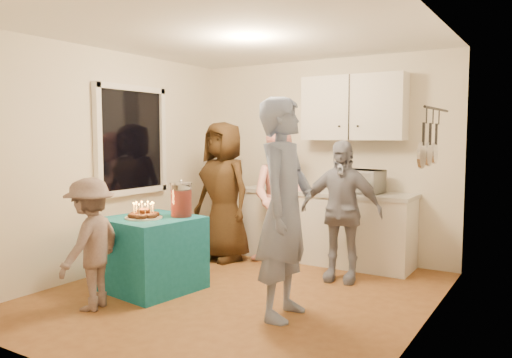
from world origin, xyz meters
The scene contains 19 objects.
floor centered at (0.00, 0.00, 0.00)m, with size 4.00×4.00×0.00m, color brown.
ceiling centered at (0.00, 0.00, 2.60)m, with size 4.00×4.00×0.00m, color white.
back_wall centered at (0.00, 2.00, 1.30)m, with size 3.60×3.60×0.00m, color silver.
left_wall centered at (-1.80, 0.00, 1.30)m, with size 4.00×4.00×0.00m, color silver.
right_wall centered at (1.80, 0.00, 1.30)m, with size 4.00×4.00×0.00m, color silver.
window_night centered at (-1.77, 0.30, 1.55)m, with size 0.04×1.00×1.20m, color black.
counter centered at (0.20, 1.70, 0.43)m, with size 2.20×0.58×0.86m, color white.
countertop centered at (0.20, 1.70, 0.89)m, with size 2.24×0.62×0.05m, color beige.
upper_cabinet centered at (0.50, 1.85, 1.95)m, with size 1.30×0.30×0.80m, color white.
pot_rack centered at (1.72, 0.70, 1.60)m, with size 0.12×1.00×0.60m, color black.
microwave centered at (0.67, 1.70, 1.05)m, with size 0.51×0.35×0.28m, color white.
party_table centered at (-0.86, -0.32, 0.38)m, with size 0.85×0.85×0.76m, color #12657B.
donut_cake centered at (-0.89, -0.41, 0.85)m, with size 0.38×0.38×0.18m, color #381C0C, non-canonical shape.
punch_jar centered at (-0.63, -0.12, 0.93)m, with size 0.22×0.22×0.34m, color #B41D0E.
man_birthday centered at (0.69, -0.29, 0.97)m, with size 0.71×0.47×1.94m, color #7888AF.
woman_back_left centered at (-0.96, 1.10, 0.89)m, with size 0.87×0.57×1.78m, color #513417.
woman_back_center centered at (-0.22, 1.33, 0.83)m, with size 0.81×0.63×1.66m, color pink.
woman_back_right centered at (0.69, 1.02, 0.78)m, with size 0.91×0.38×1.56m, color #101536.
child_near_left centered at (-0.93, -1.05, 0.61)m, with size 0.79×0.45×1.22m, color #62504E.
Camera 1 is at (2.74, -4.11, 1.61)m, focal length 35.00 mm.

